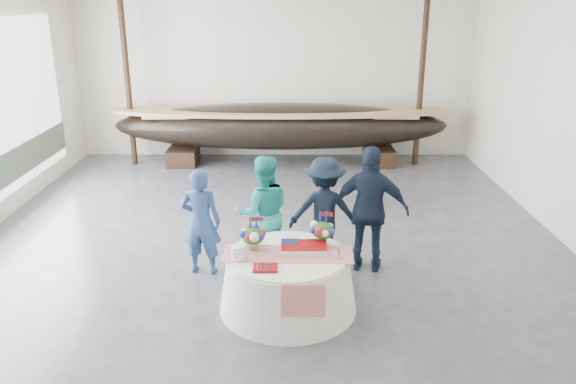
{
  "coord_description": "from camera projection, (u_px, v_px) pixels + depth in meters",
  "views": [
    {
      "loc": [
        0.33,
        -8.37,
        3.95
      ],
      "look_at": [
        0.33,
        -0.35,
        1.15
      ],
      "focal_mm": 35.0,
      "sensor_mm": 36.0,
      "label": 1
    }
  ],
  "objects": [
    {
      "name": "floor",
      "position": [
        268.0,
        251.0,
        9.21
      ],
      "size": [
        10.0,
        12.0,
        0.01
      ],
      "primitive_type": "cube",
      "color": "#3D3D42",
      "rests_on": "ground"
    },
    {
      "name": "wall_back",
      "position": [
        275.0,
        68.0,
        14.13
      ],
      "size": [
        10.0,
        0.02,
        4.5
      ],
      "primitive_type": "cube",
      "color": "silver",
      "rests_on": "ground"
    },
    {
      "name": "wall_front",
      "position": [
        222.0,
        357.0,
        2.8
      ],
      "size": [
        10.0,
        0.02,
        4.5
      ],
      "primitive_type": "cube",
      "color": "silver",
      "rests_on": "ground"
    },
    {
      "name": "longboat_display",
      "position": [
        281.0,
        126.0,
        13.7
      ],
      "size": [
        8.13,
        1.63,
        1.52
      ],
      "color": "black",
      "rests_on": "ground"
    },
    {
      "name": "banquet_table",
      "position": [
        288.0,
        281.0,
        7.43
      ],
      "size": [
        1.82,
        1.82,
        0.78
      ],
      "color": "white",
      "rests_on": "ground"
    },
    {
      "name": "tabletop_items",
      "position": [
        286.0,
        238.0,
        7.41
      ],
      "size": [
        1.7,
        1.0,
        0.4
      ],
      "color": "red",
      "rests_on": "banquet_table"
    },
    {
      "name": "guest_woman_blue",
      "position": [
        201.0,
        222.0,
        8.26
      ],
      "size": [
        0.64,
        0.46,
        1.63
      ],
      "primitive_type": "imported",
      "rotation": [
        0.0,
        0.0,
        3.02
      ],
      "color": "navy",
      "rests_on": "ground"
    },
    {
      "name": "guest_woman_teal",
      "position": [
        263.0,
        213.0,
        8.42
      ],
      "size": [
        0.95,
        0.79,
        1.77
      ],
      "primitive_type": "imported",
      "rotation": [
        0.0,
        0.0,
        3.29
      ],
      "color": "teal",
      "rests_on": "ground"
    },
    {
      "name": "guest_man_left",
      "position": [
        324.0,
        211.0,
        8.61
      ],
      "size": [
        1.13,
        0.69,
        1.69
      ],
      "primitive_type": "imported",
      "rotation": [
        0.0,
        0.0,
        3.09
      ],
      "color": "black",
      "rests_on": "ground"
    },
    {
      "name": "guest_man_right",
      "position": [
        370.0,
        210.0,
        8.3
      ],
      "size": [
        1.21,
        0.69,
        1.94
      ],
      "primitive_type": "imported",
      "rotation": [
        0.0,
        0.0,
        2.94
      ],
      "color": "#141F31",
      "rests_on": "ground"
    }
  ]
}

